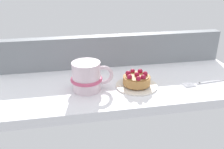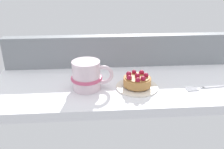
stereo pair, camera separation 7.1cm
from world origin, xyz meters
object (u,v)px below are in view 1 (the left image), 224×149
raspberry_tart (137,79)px  dessert_fork (208,82)px  dessert_plate (136,85)px  coffee_mug (87,77)px

raspberry_tart → dessert_fork: raspberry_tart is taller
dessert_plate → raspberry_tart: bearing=-142.7°
raspberry_tart → dessert_fork: (22.92, -1.47, -2.21)cm
raspberry_tart → dessert_fork: bearing=-3.7°
dessert_plate → raspberry_tart: (-0.01, -0.01, 2.07)cm
raspberry_tart → coffee_mug: (-14.71, 0.68, 1.70)cm
raspberry_tart → dessert_plate: bearing=37.3°
dessert_plate → raspberry_tart: size_ratio=1.53×
dessert_fork → coffee_mug: bearing=176.7°
raspberry_tart → coffee_mug: coffee_mug is taller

